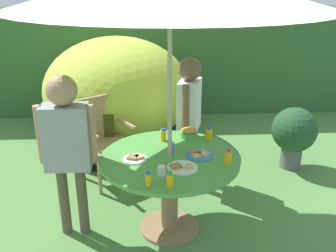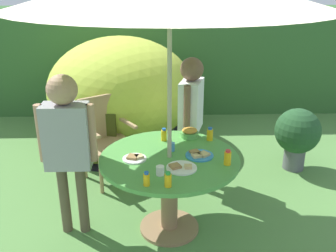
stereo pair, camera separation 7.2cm
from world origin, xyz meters
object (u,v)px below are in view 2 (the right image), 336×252
at_px(juice_bottle_center_front, 147,179).
at_px(juice_bottle_mid_right, 210,134).
at_px(plate_center_back, 181,168).
at_px(cup_near, 160,171).
at_px(wooden_chair, 105,134).
at_px(cup_far, 171,147).
at_px(child_in_grey_shirt, 67,137).
at_px(juice_bottle_far_right, 228,158).
at_px(potted_plant, 297,134).
at_px(child_in_white_shirt, 191,106).
at_px(dome_tent, 121,91).
at_px(snack_bowl, 190,133).
at_px(juice_bottle_near_right, 164,135).
at_px(plate_mid_left, 135,158).
at_px(juice_bottle_near_left, 168,180).
at_px(plate_far_left, 199,155).
at_px(garden_table, 169,176).

bearing_deg(juice_bottle_center_front, juice_bottle_mid_right, 54.73).
distance_m(plate_center_back, cup_near, 0.20).
distance_m(wooden_chair, cup_far, 1.14).
relative_size(child_in_grey_shirt, juice_bottle_center_front, 13.09).
distance_m(plate_center_back, juice_bottle_center_front, 0.37).
distance_m(juice_bottle_far_right, cup_far, 0.52).
distance_m(potted_plant, plate_center_back, 1.99).
distance_m(child_in_white_shirt, cup_near, 1.22).
xyz_separation_m(child_in_grey_shirt, cup_far, (0.86, 0.12, -0.16)).
xyz_separation_m(dome_tent, snack_bowl, (0.79, -1.65, 0.06)).
height_order(potted_plant, snack_bowl, snack_bowl).
xyz_separation_m(plate_center_back, juice_bottle_near_right, (-0.13, 0.56, 0.05)).
bearing_deg(plate_mid_left, juice_bottle_mid_right, 29.14).
height_order(juice_bottle_center_front, juice_bottle_mid_right, juice_bottle_mid_right).
distance_m(plate_mid_left, juice_bottle_center_front, 0.44).
bearing_deg(juice_bottle_mid_right, juice_bottle_near_left, -116.62).
bearing_deg(plate_mid_left, snack_bowl, 42.75).
relative_size(wooden_chair, snack_bowl, 5.48).
height_order(juice_bottle_near_left, juice_bottle_center_front, juice_bottle_near_left).
height_order(child_in_white_shirt, juice_bottle_near_right, child_in_white_shirt).
height_order(plate_far_left, juice_bottle_far_right, juice_bottle_far_right).
distance_m(dome_tent, cup_far, 2.04).
relative_size(wooden_chair, child_in_grey_shirt, 0.65).
relative_size(plate_far_left, juice_bottle_mid_right, 1.91).
distance_m(dome_tent, juice_bottle_near_right, 1.81).
bearing_deg(juice_bottle_near_right, potted_plant, 26.48).
xyz_separation_m(juice_bottle_mid_right, cup_near, (-0.47, -0.65, -0.02)).
relative_size(garden_table, snack_bowl, 6.94).
relative_size(juice_bottle_mid_right, cup_near, 1.71).
bearing_deg(plate_mid_left, cup_near, -52.63).
xyz_separation_m(plate_center_back, plate_far_left, (0.17, 0.22, 0.00)).
bearing_deg(child_in_white_shirt, snack_bowl, 10.06).
xyz_separation_m(cup_near, cup_far, (0.10, 0.43, 0.00)).
relative_size(dome_tent, juice_bottle_near_right, 20.42).
relative_size(plate_center_back, juice_bottle_far_right, 1.91).
height_order(snack_bowl, plate_far_left, snack_bowl).
height_order(snack_bowl, juice_bottle_far_right, juice_bottle_far_right).
bearing_deg(cup_far, child_in_white_shirt, 72.30).
distance_m(child_in_grey_shirt, juice_bottle_near_left, 0.96).
distance_m(snack_bowl, juice_bottle_far_right, 0.63).
bearing_deg(cup_near, garden_table, 75.12).
bearing_deg(potted_plant, child_in_grey_shirt, -154.64).
distance_m(juice_bottle_near_right, cup_near, 0.66).
height_order(potted_plant, juice_bottle_near_left, juice_bottle_near_left).
xyz_separation_m(child_in_grey_shirt, juice_bottle_mid_right, (1.23, 0.34, -0.14)).
height_order(dome_tent, plate_mid_left, dome_tent).
relative_size(potted_plant, plate_center_back, 3.03).
bearing_deg(plate_mid_left, wooden_chair, 110.48).
relative_size(snack_bowl, juice_bottle_near_right, 1.42).
relative_size(juice_bottle_near_right, juice_bottle_center_front, 1.09).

